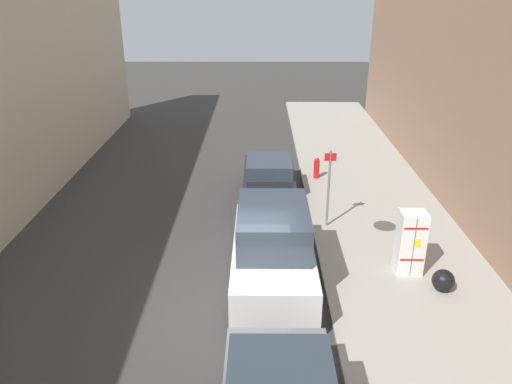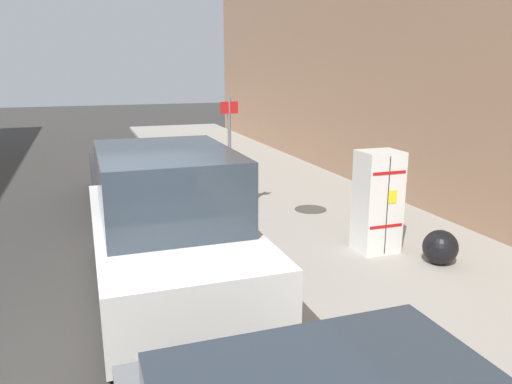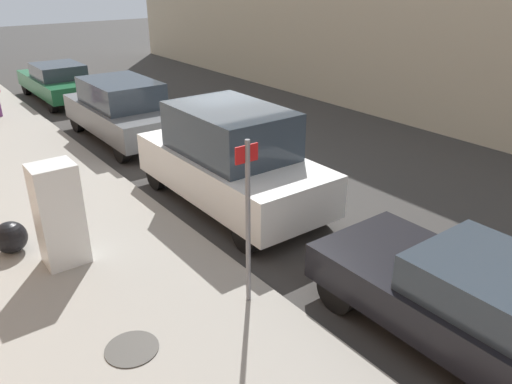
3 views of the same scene
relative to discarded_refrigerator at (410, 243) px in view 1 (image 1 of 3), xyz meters
The scene contains 9 objects.
ground_plane 4.89m from the discarded_refrigerator, 21.37° to the left, with size 80.00×80.00×0.00m, color #383533.
sidewalk_slab 1.98m from the discarded_refrigerator, 91.62° to the left, with size 4.66×44.00×0.12m, color #9E998E.
discarded_refrigerator is the anchor object (origin of this frame).
manhole_cover 2.81m from the discarded_refrigerator, 90.59° to the right, with size 0.70×0.70×0.02m, color #47443F.
street_sign_post 3.31m from the discarded_refrigerator, 56.06° to the right, with size 0.36×0.07×2.51m.
fire_hydrant 7.12m from the discarded_refrigerator, 76.00° to the right, with size 0.22×0.22×0.82m.
trash_bag 1.24m from the discarded_refrigerator, 126.67° to the left, with size 0.56×0.56×0.56m, color black.
parked_sedan_dark 6.37m from the discarded_refrigerator, 55.37° to the right, with size 1.84×4.40×1.39m.
parked_van_white 3.63m from the discarded_refrigerator, ahead, with size 2.01×4.67×2.13m.
Camera 1 is at (-0.50, 9.78, 7.32)m, focal length 35.00 mm.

